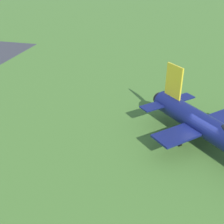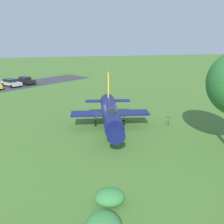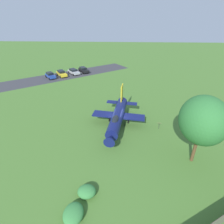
# 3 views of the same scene
# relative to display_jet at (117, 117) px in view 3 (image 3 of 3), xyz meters

# --- Properties ---
(ground_plane) EXTENTS (200.00, 200.00, 0.00)m
(ground_plane) POSITION_rel_display_jet_xyz_m (-0.37, 0.05, -1.83)
(ground_plane) COLOR #47722D
(parking_strip) EXTENTS (29.83, 35.77, 0.00)m
(parking_strip) POSITION_rel_display_jet_xyz_m (-26.77, -14.98, -1.83)
(parking_strip) COLOR #38383D
(parking_strip) RESTS_ON ground_plane
(display_jet) EXTENTS (12.48, 8.40, 5.38)m
(display_jet) POSITION_rel_display_jet_xyz_m (0.00, 0.00, 0.00)
(display_jet) COLOR #111951
(display_jet) RESTS_ON ground_plane
(shade_tree) EXTENTS (5.69, 4.90, 8.41)m
(shade_tree) POSITION_rel_display_jet_xyz_m (6.81, 9.17, 3.89)
(shade_tree) COLOR brown
(shade_tree) RESTS_ON ground_plane
(perimeter_fence) EXTENTS (15.64, 27.44, 1.68)m
(perimeter_fence) POSITION_rel_display_jet_xyz_m (14.54, 8.61, -0.94)
(perimeter_fence) COLOR #4C4238
(perimeter_fence) RESTS_ON ground_plane
(shrub_near_fence) EXTENTS (1.61, 1.80, 0.94)m
(shrub_near_fence) POSITION_rel_display_jet_xyz_m (12.07, -2.68, -1.36)
(shrub_near_fence) COLOR #387F3D
(shrub_near_fence) RESTS_ON ground_plane
(shrub_by_tree) EXTENTS (2.17, 1.79, 0.94)m
(shrub_by_tree) POSITION_rel_display_jet_xyz_m (14.29, -3.45, -1.36)
(shrub_by_tree) COLOR #387F3D
(shrub_by_tree) RESTS_ON ground_plane
(info_plaque) EXTENTS (0.45, 0.63, 1.14)m
(info_plaque) POSITION_rel_display_jet_xyz_m (0.14, 6.44, -0.98)
(info_plaque) COLOR #333333
(info_plaque) RESTS_ON ground_plane
(parked_car_black) EXTENTS (4.87, 4.02, 1.48)m
(parked_car_black) POSITION_rel_display_jet_xyz_m (-29.79, -11.15, -1.06)
(parked_car_black) COLOR black
(parked_car_black) RESTS_ON ground_plane
(parked_car_silver) EXTENTS (4.75, 4.38, 1.43)m
(parked_car_silver) POSITION_rel_display_jet_xyz_m (-27.83, -13.74, -1.08)
(parked_car_silver) COLOR #B2B5BA
(parked_car_silver) RESTS_ON ground_plane
(parked_car_yellow) EXTENTS (4.77, 4.11, 1.58)m
(parked_car_yellow) POSITION_rel_display_jet_xyz_m (-25.57, -16.72, -1.03)
(parked_car_yellow) COLOR gold
(parked_car_yellow) RESTS_ON ground_plane
(parked_car_blue) EXTENTS (4.24, 3.95, 1.56)m
(parked_car_blue) POSITION_rel_display_jet_xyz_m (-23.61, -19.30, -1.04)
(parked_car_blue) COLOR #23429E
(parked_car_blue) RESTS_ON ground_plane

